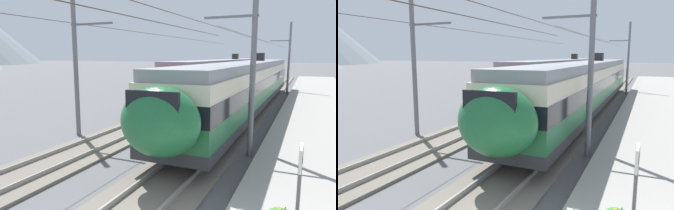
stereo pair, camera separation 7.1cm
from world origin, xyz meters
TOP-DOWN VIEW (x-y plane):
  - train_near_platform at (18.70, 1.74)m, footprint 32.54×2.91m
  - train_far_track at (30.88, 6.70)m, footprint 34.01×3.02m
  - catenary_mast_mid at (7.95, -0.09)m, footprint 45.35×2.28m
  - catenary_mast_east at (32.19, -0.10)m, footprint 45.35×2.28m
  - catenary_mast_far_side at (7.79, 8.78)m, footprint 45.35×2.55m
  - platform_sign at (1.67, -2.33)m, footprint 0.70×0.08m

SIDE VIEW (x-z plane):
  - platform_sign at x=1.67m, z-range 0.85..2.91m
  - train_near_platform at x=18.70m, z-range 0.10..4.37m
  - train_far_track at x=30.88m, z-range 0.10..4.37m
  - catenary_mast_mid at x=7.95m, z-range 0.23..7.44m
  - catenary_mast_east at x=32.19m, z-range 0.18..8.17m
  - catenary_mast_far_side at x=7.79m, z-range 0.17..8.26m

